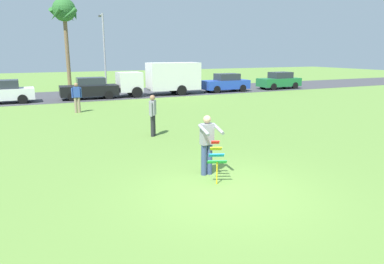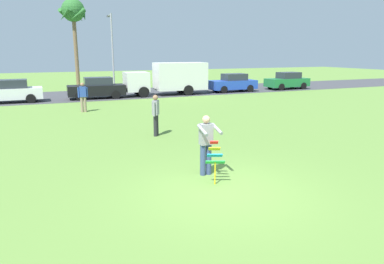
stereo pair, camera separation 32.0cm
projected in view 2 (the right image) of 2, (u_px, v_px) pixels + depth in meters
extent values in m
plane|color=olive|center=(224.00, 191.00, 8.90)|extent=(120.00, 120.00, 0.00)
cube|color=#424247|center=(95.00, 95.00, 28.99)|extent=(120.00, 8.00, 0.01)
cylinder|color=#384772|center=(209.00, 159.00, 10.05)|extent=(0.16, 0.16, 0.90)
cylinder|color=#384772|center=(203.00, 160.00, 9.98)|extent=(0.16, 0.16, 0.90)
cube|color=gray|center=(206.00, 134.00, 9.85)|extent=(0.36, 0.23, 0.60)
sphere|color=tan|center=(206.00, 119.00, 9.75)|extent=(0.22, 0.22, 0.22)
cylinder|color=gray|center=(217.00, 129.00, 9.66)|extent=(0.10, 0.58, 0.24)
cylinder|color=gray|center=(202.00, 130.00, 9.50)|extent=(0.10, 0.58, 0.24)
cube|color=red|center=(214.00, 142.00, 9.61)|extent=(0.26, 0.22, 0.12)
cube|color=yellow|center=(214.00, 149.00, 9.49)|extent=(0.35, 0.25, 0.12)
cube|color=#1E99D8|center=(215.00, 155.00, 9.36)|extent=(0.44, 0.29, 0.12)
cube|color=green|center=(215.00, 162.00, 9.23)|extent=(0.53, 0.33, 0.12)
cylinder|color=yellow|center=(215.00, 173.00, 9.30)|extent=(0.04, 0.04, 0.62)
cube|color=white|center=(10.00, 94.00, 24.36)|extent=(4.23, 1.77, 0.76)
cube|color=#282D38|center=(11.00, 84.00, 24.27)|extent=(2.04, 1.43, 0.60)
cylinder|color=black|center=(31.00, 99.00, 24.23)|extent=(0.64, 0.23, 0.64)
cylinder|color=black|center=(31.00, 96.00, 25.67)|extent=(0.64, 0.23, 0.64)
cube|color=black|center=(97.00, 90.00, 26.62)|extent=(4.25, 1.83, 0.76)
cube|color=#282D38|center=(98.00, 81.00, 26.53)|extent=(2.06, 1.45, 0.60)
cylinder|color=black|center=(80.00, 96.00, 25.49)|extent=(0.65, 0.24, 0.64)
cylinder|color=black|center=(78.00, 94.00, 26.96)|extent=(0.65, 0.24, 0.64)
cylinder|color=black|center=(116.00, 95.00, 26.42)|extent=(0.65, 0.24, 0.64)
cylinder|color=black|center=(112.00, 92.00, 27.89)|extent=(0.65, 0.24, 0.64)
cube|color=silver|center=(136.00, 82.00, 27.77)|extent=(1.85, 1.95, 1.50)
cube|color=silver|center=(180.00, 76.00, 29.03)|extent=(4.25, 2.11, 2.20)
cylinder|color=black|center=(144.00, 92.00, 27.23)|extent=(0.85, 0.30, 0.84)
cylinder|color=black|center=(138.00, 90.00, 28.90)|extent=(0.85, 0.30, 0.84)
cylinder|color=black|center=(188.00, 90.00, 28.56)|extent=(0.85, 0.30, 0.84)
cylinder|color=black|center=(181.00, 88.00, 30.23)|extent=(0.85, 0.30, 0.84)
cube|color=#2347B7|center=(233.00, 85.00, 31.17)|extent=(4.21, 1.73, 0.76)
cube|color=#282D38|center=(234.00, 77.00, 31.08)|extent=(2.02, 1.41, 0.60)
cylinder|color=black|center=(224.00, 90.00, 30.02)|extent=(0.64, 0.22, 0.64)
cylinder|color=black|center=(215.00, 88.00, 31.47)|extent=(0.64, 0.22, 0.64)
cylinder|color=black|center=(250.00, 88.00, 31.00)|extent=(0.64, 0.22, 0.64)
cylinder|color=black|center=(241.00, 87.00, 32.45)|extent=(0.64, 0.22, 0.64)
cube|color=#1E7238|center=(287.00, 82.00, 33.45)|extent=(4.24, 1.80, 0.76)
cube|color=#282D38|center=(289.00, 75.00, 33.36)|extent=(2.05, 1.44, 0.60)
cylinder|color=black|center=(281.00, 87.00, 32.27)|extent=(0.65, 0.24, 0.64)
cylinder|color=black|center=(270.00, 86.00, 33.70)|extent=(0.65, 0.24, 0.64)
cylinder|color=black|center=(303.00, 86.00, 33.33)|extent=(0.65, 0.24, 0.64)
cylinder|color=black|center=(292.00, 85.00, 34.76)|extent=(0.65, 0.24, 0.64)
cylinder|color=brown|center=(76.00, 51.00, 33.42)|extent=(0.36, 0.36, 7.07)
sphere|color=#2D6B2D|center=(73.00, 10.00, 32.60)|extent=(2.10, 2.10, 2.10)
cone|color=#2D6B2D|center=(84.00, 16.00, 33.06)|extent=(0.44, 1.56, 1.28)
cone|color=#2D6B2D|center=(76.00, 16.00, 33.62)|extent=(1.62, 0.90, 1.28)
cone|color=#2D6B2D|center=(64.00, 15.00, 32.90)|extent=(1.27, 1.52, 1.28)
cone|color=#2D6B2D|center=(65.00, 14.00, 31.90)|extent=(1.27, 1.52, 1.28)
cone|color=#2D6B2D|center=(78.00, 14.00, 32.00)|extent=(1.62, 0.90, 1.28)
cylinder|color=#9E9EA3|center=(113.00, 52.00, 33.52)|extent=(0.16, 0.16, 7.00)
cylinder|color=#9E9EA3|center=(109.00, 15.00, 33.39)|extent=(0.10, 1.40, 0.10)
cube|color=#4C4C51|center=(108.00, 16.00, 33.99)|extent=(0.24, 0.44, 0.16)
cylinder|color=#26262B|center=(155.00, 126.00, 14.64)|extent=(0.16, 0.16, 0.90)
cylinder|color=#26262B|center=(157.00, 125.00, 14.81)|extent=(0.16, 0.16, 0.90)
cube|color=gray|center=(156.00, 108.00, 14.56)|extent=(0.38, 0.42, 0.60)
sphere|color=#9E7051|center=(155.00, 98.00, 14.47)|extent=(0.22, 0.22, 0.22)
cylinder|color=gray|center=(154.00, 109.00, 14.34)|extent=(0.09, 0.09, 0.58)
cylinder|color=gray|center=(157.00, 108.00, 14.80)|extent=(0.09, 0.09, 0.58)
cylinder|color=gray|center=(82.00, 105.00, 20.55)|extent=(0.16, 0.16, 0.90)
cylinder|color=gray|center=(85.00, 104.00, 20.61)|extent=(0.16, 0.16, 0.90)
cube|color=#2D4CA5|center=(83.00, 92.00, 20.42)|extent=(0.37, 0.24, 0.60)
sphere|color=#9E7051|center=(82.00, 84.00, 20.32)|extent=(0.22, 0.22, 0.22)
cylinder|color=#2D4CA5|center=(78.00, 92.00, 20.34)|extent=(0.09, 0.09, 0.58)
cylinder|color=#2D4CA5|center=(87.00, 92.00, 20.50)|extent=(0.09, 0.09, 0.58)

